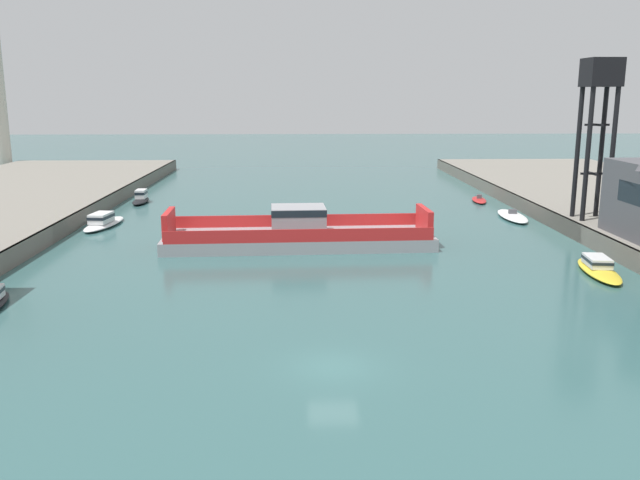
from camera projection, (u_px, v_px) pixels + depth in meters
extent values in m
plane|color=#335B5B|center=(333.00, 367.00, 32.65)|extent=(400.00, 400.00, 0.00)
cube|color=#423D38|center=(12.00, 257.00, 51.24)|extent=(0.30, 140.00, 1.66)
cube|color=#423D38|center=(620.00, 253.00, 52.76)|extent=(0.30, 140.00, 1.66)
cube|color=#939399|center=(298.00, 240.00, 58.74)|extent=(23.89, 7.97, 1.10)
cube|color=red|center=(297.00, 221.00, 61.85)|extent=(22.66, 1.07, 1.10)
cube|color=red|center=(300.00, 236.00, 55.17)|extent=(22.66, 1.07, 1.10)
cube|color=#939399|center=(298.00, 220.00, 58.36)|extent=(4.88, 4.04, 2.46)
cube|color=black|center=(298.00, 210.00, 58.17)|extent=(4.92, 4.08, 0.60)
cube|color=red|center=(424.00, 220.00, 59.21)|extent=(0.70, 4.91, 2.20)
cube|color=red|center=(169.00, 223.00, 57.57)|extent=(0.70, 4.91, 2.20)
ellipsoid|color=yellow|center=(599.00, 271.00, 49.56)|extent=(3.13, 7.92, 0.49)
cube|color=silver|center=(597.00, 261.00, 49.99)|extent=(1.86, 2.86, 0.72)
cube|color=black|center=(597.00, 260.00, 49.97)|extent=(1.91, 2.95, 0.22)
ellipsoid|color=black|center=(141.00, 201.00, 82.08)|extent=(1.74, 5.66, 0.54)
cube|color=silver|center=(141.00, 194.00, 82.32)|extent=(1.19, 1.99, 1.10)
cube|color=black|center=(141.00, 193.00, 82.29)|extent=(1.23, 2.04, 0.33)
ellipsoid|color=red|center=(479.00, 200.00, 83.30)|extent=(2.42, 5.68, 0.41)
cube|color=#4C4C51|center=(479.00, 196.00, 83.20)|extent=(0.63, 0.48, 0.50)
ellipsoid|color=white|center=(104.00, 224.00, 67.53)|extent=(3.37, 8.53, 0.51)
cube|color=silver|center=(101.00, 218.00, 66.76)|extent=(1.99, 3.09, 0.99)
cube|color=black|center=(101.00, 217.00, 66.74)|extent=(2.05, 3.18, 0.30)
ellipsoid|color=white|center=(512.00, 216.00, 71.92)|extent=(2.80, 8.32, 0.52)
cube|color=#4C4C51|center=(513.00, 211.00, 71.81)|extent=(0.87, 0.44, 0.50)
cylinder|color=black|center=(577.00, 153.00, 62.69)|extent=(0.44, 0.44, 12.23)
cylinder|color=black|center=(601.00, 153.00, 62.76)|extent=(0.44, 0.44, 12.23)
cylinder|color=black|center=(588.00, 155.00, 60.45)|extent=(0.44, 0.44, 12.23)
cylinder|color=black|center=(612.00, 155.00, 60.53)|extent=(0.44, 0.44, 12.23)
cube|color=black|center=(593.00, 174.00, 62.00)|extent=(2.29, 0.20, 0.20)
cube|color=black|center=(593.00, 174.00, 62.00)|extent=(0.20, 2.29, 0.20)
cube|color=black|center=(597.00, 125.00, 61.03)|extent=(2.29, 0.20, 0.20)
cube|color=black|center=(597.00, 125.00, 61.03)|extent=(0.20, 2.29, 0.20)
cube|color=black|center=(602.00, 72.00, 60.02)|extent=(2.97, 2.97, 2.56)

